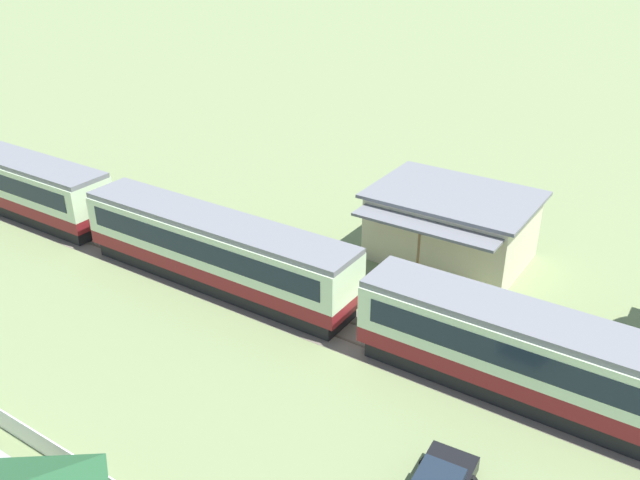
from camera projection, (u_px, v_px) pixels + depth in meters
name	position (u px, v px, depth m)	size (l,w,h in m)	color
ground_plane	(382.00, 344.00, 33.12)	(600.00, 600.00, 0.00)	#707F51
passenger_train	(366.00, 298.00, 32.56)	(73.05, 3.16, 4.10)	maroon
railway_track	(321.00, 321.00, 34.85)	(147.73, 3.60, 0.04)	#665B51
station_building	(451.00, 225.00, 40.18)	(9.42, 8.07, 4.17)	beige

